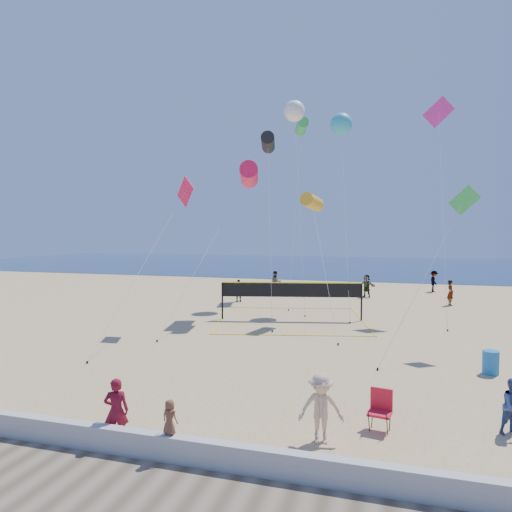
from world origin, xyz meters
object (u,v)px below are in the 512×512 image
(trash_barrel, at_px, (491,362))
(volleyball_net, at_px, (291,294))
(camp_chair, at_px, (380,407))
(woman, at_px, (116,411))

(trash_barrel, distance_m, volleyball_net, 12.45)
(camp_chair, height_order, trash_barrel, camp_chair)
(trash_barrel, height_order, volleyball_net, volleyball_net)
(woman, xyz_separation_m, trash_barrel, (10.16, 8.84, -0.39))
(camp_chair, xyz_separation_m, trash_barrel, (3.84, 6.15, -0.18))
(camp_chair, distance_m, trash_barrel, 7.25)
(woman, relative_size, camp_chair, 1.38)
(volleyball_net, bearing_deg, woman, -105.87)
(volleyball_net, bearing_deg, trash_barrel, -54.31)
(camp_chair, distance_m, volleyball_net, 15.36)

